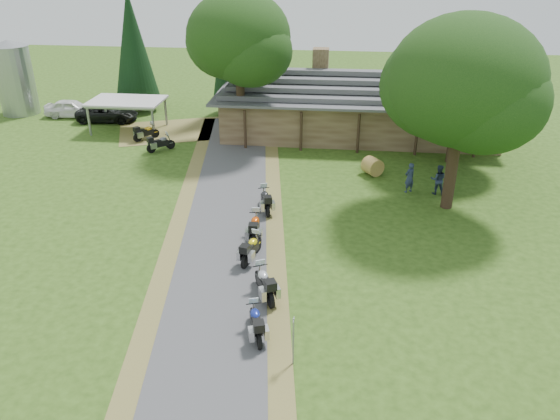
# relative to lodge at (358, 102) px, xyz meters

# --- Properties ---
(ground) EXTENTS (120.00, 120.00, 0.00)m
(ground) POSITION_rel_lodge_xyz_m (-6.00, -24.00, -2.45)
(ground) COLOR #2C4714
(ground) RESTS_ON ground
(driveway) EXTENTS (51.95, 51.95, 0.00)m
(driveway) POSITION_rel_lodge_xyz_m (-6.50, -20.00, -2.45)
(driveway) COLOR #49494C
(driveway) RESTS_ON ground
(lodge) EXTENTS (21.40, 9.40, 4.90)m
(lodge) POSITION_rel_lodge_xyz_m (0.00, 0.00, 0.00)
(lodge) COLOR brown
(lodge) RESTS_ON ground
(silo) EXTENTS (3.18, 3.18, 6.19)m
(silo) POSITION_rel_lodge_xyz_m (-28.88, 2.21, 0.64)
(silo) COLOR gray
(silo) RESTS_ON ground
(carport) EXTENTS (5.61, 3.74, 2.43)m
(carport) POSITION_rel_lodge_xyz_m (-17.83, -1.33, -1.23)
(carport) COLOR silver
(carport) RESTS_ON ground
(car_white_sedan) EXTENTS (2.72, 5.76, 1.87)m
(car_white_sedan) POSITION_rel_lodge_xyz_m (-23.97, 1.65, -1.51)
(car_white_sedan) COLOR white
(car_white_sedan) RESTS_ON ground
(car_dark_suv) EXTENTS (2.78, 5.56, 2.06)m
(car_dark_suv) POSITION_rel_lodge_xyz_m (-20.49, 0.78, -1.42)
(car_dark_suv) COLOR black
(car_dark_suv) RESTS_ON ground
(motorcycle_row_a) EXTENTS (1.15, 1.99, 1.29)m
(motorcycle_row_a) POSITION_rel_lodge_xyz_m (-4.08, -25.06, -1.80)
(motorcycle_row_a) COLOR navy
(motorcycle_row_a) RESTS_ON ground
(motorcycle_row_b) EXTENTS (1.49, 2.16, 1.42)m
(motorcycle_row_b) POSITION_rel_lodge_xyz_m (-4.11, -22.53, -1.74)
(motorcycle_row_b) COLOR #B9BAC1
(motorcycle_row_b) RESTS_ON ground
(motorcycle_row_c) EXTENTS (1.05, 2.02, 1.32)m
(motorcycle_row_c) POSITION_rel_lodge_xyz_m (-5.13, -19.69, -1.79)
(motorcycle_row_c) COLOR yellow
(motorcycle_row_c) RESTS_ON ground
(motorcycle_row_d) EXTENTS (0.82, 2.14, 1.44)m
(motorcycle_row_d) POSITION_rel_lodge_xyz_m (-5.26, -17.69, -1.73)
(motorcycle_row_d) COLOR #D6470A
(motorcycle_row_d) RESTS_ON ground
(motorcycle_row_e) EXTENTS (1.20, 2.11, 1.37)m
(motorcycle_row_e) POSITION_rel_lodge_xyz_m (-5.18, -14.43, -1.76)
(motorcycle_row_e) COLOR black
(motorcycle_row_e) RESTS_ON ground
(motorcycle_carport_a) EXTENTS (1.71, 1.83, 1.29)m
(motorcycle_carport_a) POSITION_rel_lodge_xyz_m (-15.73, -3.46, -1.80)
(motorcycle_carport_a) COLOR gold
(motorcycle_carport_a) RESTS_ON ground
(motorcycle_carport_b) EXTENTS (1.82, 1.70, 1.29)m
(motorcycle_carport_b) POSITION_rel_lodge_xyz_m (-13.90, -5.70, -1.81)
(motorcycle_carport_b) COLOR slate
(motorcycle_carport_b) RESTS_ON ground
(person_a) EXTENTS (0.75, 0.71, 2.15)m
(person_a) POSITION_rel_lodge_xyz_m (2.92, -11.00, -1.38)
(person_a) COLOR #293551
(person_a) RESTS_ON ground
(person_b) EXTENTS (0.62, 0.46, 2.12)m
(person_b) POSITION_rel_lodge_xyz_m (4.56, -11.07, -1.39)
(person_b) COLOR #293551
(person_b) RESTS_ON ground
(hay_bale) EXTENTS (1.50, 1.47, 1.12)m
(hay_bale) POSITION_rel_lodge_xyz_m (0.89, -8.47, -1.89)
(hay_bale) COLOR olive
(hay_bale) RESTS_ON ground
(sign_post) EXTENTS (0.35, 0.06, 1.97)m
(sign_post) POSITION_rel_lodge_xyz_m (-2.55, -26.49, -1.47)
(sign_post) COLOR gray
(sign_post) RESTS_ON ground
(oak_lodge_left) EXTENTS (7.15, 7.15, 12.32)m
(oak_lodge_left) POSITION_rel_lodge_xyz_m (-8.48, -3.29, 3.71)
(oak_lodge_left) COLOR black
(oak_lodge_left) RESTS_ON ground
(oak_lodge_right) EXTENTS (7.30, 7.30, 9.48)m
(oak_lodge_right) POSITION_rel_lodge_xyz_m (6.22, -5.60, 2.29)
(oak_lodge_right) COLOR black
(oak_lodge_right) RESTS_ON ground
(oak_driveway) EXTENTS (7.91, 7.91, 11.43)m
(oak_driveway) POSITION_rel_lodge_xyz_m (4.85, -12.84, 3.27)
(oak_driveway) COLOR black
(oak_driveway) RESTS_ON ground
(cedar_near) EXTENTS (4.22, 4.22, 15.07)m
(cedar_near) POSITION_rel_lodge_xyz_m (-10.10, 3.97, 5.08)
(cedar_near) COLOR black
(cedar_near) RESTS_ON ground
(cedar_far) EXTENTS (3.83, 3.83, 10.14)m
(cedar_far) POSITION_rel_lodge_xyz_m (-18.96, 4.23, 2.62)
(cedar_far) COLOR black
(cedar_far) RESTS_ON ground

